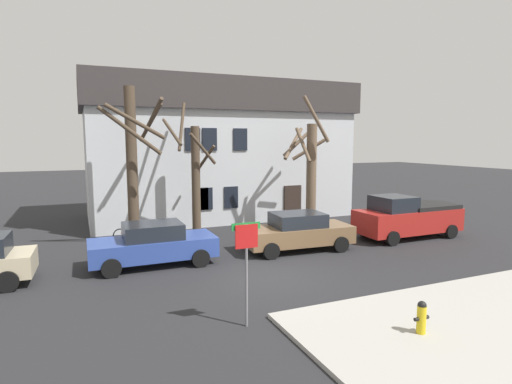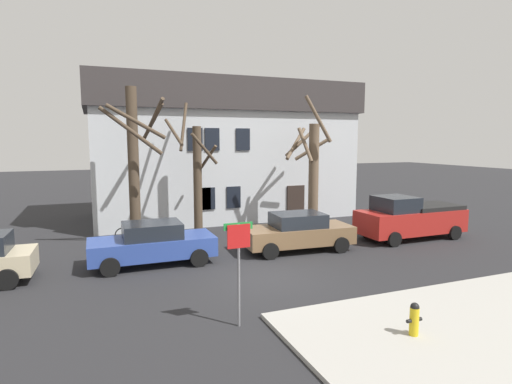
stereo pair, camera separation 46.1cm
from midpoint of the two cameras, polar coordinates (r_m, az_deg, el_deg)
The scene contains 11 objects.
ground_plane at distance 14.84m, azimuth 0.63°, elevation -11.52°, with size 120.00×120.00×0.00m, color #262628.
building_main at distance 26.43m, azimuth -5.80°, elevation 5.85°, with size 15.99×7.60×8.22m.
tree_bare_near at distance 19.43m, azimuth -17.13°, elevation 4.20°, with size 2.79×2.80×7.11m.
tree_bare_mid at distance 20.63m, azimuth -9.06°, elevation 2.36°, with size 2.36×2.41×6.62m.
tree_bare_far at distance 21.93m, azimuth 6.81°, elevation 3.07°, with size 2.86×2.45×6.97m.
car_blue_sedan at distance 16.42m, azimuth -14.73°, elevation -6.94°, with size 4.68×2.11×1.63m.
car_brown_sedan at distance 18.09m, azimuth 5.00°, elevation -5.42°, with size 4.80×2.34×1.64m.
pickup_truck_red at distance 21.52m, azimuth 19.47°, elevation -3.27°, with size 5.31×2.25×2.10m.
fire_hydrant at distance 11.04m, azimuth 20.64°, elevation -15.73°, with size 0.42×0.22×0.80m.
street_sign_pole at distance 10.53m, azimuth -2.59°, elevation -8.56°, with size 0.76×0.07×2.70m.
bicycle_leaning at distance 20.14m, azimuth -17.34°, elevation -5.76°, with size 1.64×0.71×1.03m.
Camera 1 is at (-5.88, -12.78, 4.73)m, focal length 29.12 mm.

